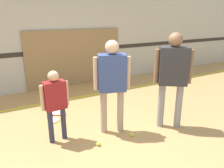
# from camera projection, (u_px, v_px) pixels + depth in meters

# --- Properties ---
(ground_plane) EXTENTS (16.00, 16.00, 0.00)m
(ground_plane) POSITION_uv_depth(u_px,v_px,m) (112.00, 139.00, 3.68)
(ground_plane) COLOR tan
(wall_back) EXTENTS (16.00, 0.07, 3.20)m
(wall_back) POSITION_uv_depth(u_px,v_px,m) (55.00, 30.00, 5.90)
(wall_back) COLOR beige
(wall_back) RESTS_ON ground_plane
(wall_panel) EXTENTS (2.81, 0.05, 1.61)m
(wall_panel) POSITION_uv_depth(u_px,v_px,m) (76.00, 58.00, 6.33)
(wall_panel) COLOR #93754C
(wall_panel) RESTS_ON ground_plane
(floor_stripe) EXTENTS (14.40, 0.10, 0.01)m
(floor_stripe) POSITION_uv_depth(u_px,v_px,m) (72.00, 98.00, 5.46)
(floor_stripe) COLOR yellow
(floor_stripe) RESTS_ON ground_plane
(person_instructor) EXTENTS (0.58, 0.40, 1.63)m
(person_instructor) POSITION_uv_depth(u_px,v_px,m) (112.00, 78.00, 3.64)
(person_instructor) COLOR tan
(person_instructor) RESTS_ON ground_plane
(person_student_left) EXTENTS (0.45, 0.21, 1.20)m
(person_student_left) POSITION_uv_depth(u_px,v_px,m) (55.00, 99.00, 3.44)
(person_student_left) COLOR #2D334C
(person_student_left) RESTS_ON ground_plane
(person_student_right) EXTENTS (0.56, 0.49, 1.73)m
(person_student_right) POSITION_uv_depth(u_px,v_px,m) (173.00, 71.00, 3.80)
(person_student_right) COLOR gray
(person_student_right) RESTS_ON ground_plane
(racket_spare_on_floor) EXTENTS (0.37, 0.55, 0.03)m
(racket_spare_on_floor) POSITION_uv_depth(u_px,v_px,m) (58.00, 112.00, 4.69)
(racket_spare_on_floor) COLOR red
(racket_spare_on_floor) RESTS_ON ground_plane
(racket_second_spare) EXTENTS (0.31, 0.52, 0.03)m
(racket_second_spare) POSITION_uv_depth(u_px,v_px,m) (53.00, 120.00, 4.35)
(racket_second_spare) COLOR #C6D838
(racket_second_spare) RESTS_ON ground_plane
(tennis_ball_near_instructor) EXTENTS (0.07, 0.07, 0.07)m
(tennis_ball_near_instructor) POSITION_uv_depth(u_px,v_px,m) (131.00, 135.00, 3.77)
(tennis_ball_near_instructor) COLOR #CCE038
(tennis_ball_near_instructor) RESTS_ON ground_plane
(tennis_ball_by_spare_racket) EXTENTS (0.07, 0.07, 0.07)m
(tennis_ball_by_spare_racket) POSITION_uv_depth(u_px,v_px,m) (65.00, 114.00, 4.56)
(tennis_ball_by_spare_racket) COLOR #CCE038
(tennis_ball_by_spare_racket) RESTS_ON ground_plane
(tennis_ball_stray_left) EXTENTS (0.07, 0.07, 0.07)m
(tennis_ball_stray_left) POSITION_uv_depth(u_px,v_px,m) (99.00, 144.00, 3.50)
(tennis_ball_stray_left) COLOR #CCE038
(tennis_ball_stray_left) RESTS_ON ground_plane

